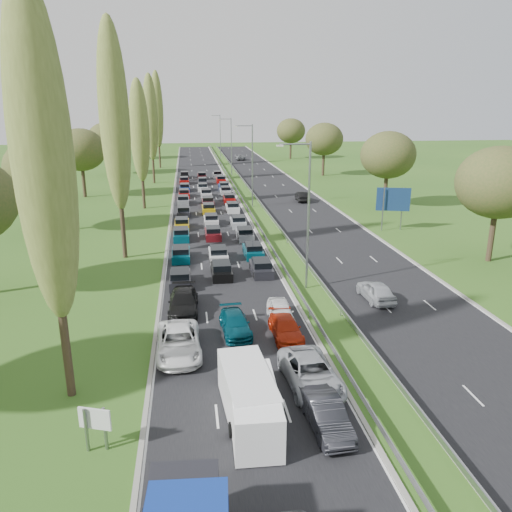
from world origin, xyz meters
TOP-DOWN VIEW (x-y plane):
  - ground at (4.50, 80.00)m, footprint 260.00×260.00m
  - near_carriageway at (-2.25, 82.50)m, footprint 10.50×215.00m
  - far_carriageway at (11.25, 82.50)m, footprint 10.50×215.00m
  - central_reservation at (4.50, 82.50)m, footprint 2.36×215.00m
  - lamp_columns at (4.50, 78.00)m, footprint 0.18×140.18m
  - poplar_row at (-11.50, 68.17)m, footprint 2.80×127.80m
  - woodland_left at (-22.00, 62.63)m, footprint 8.00×166.00m
  - woodland_right at (24.00, 66.67)m, footprint 8.00×153.00m
  - traffic_queue_fill at (-2.25, 77.36)m, footprint 9.14×69.33m
  - near_car_2 at (-5.91, 32.75)m, footprint 2.82×5.79m
  - near_car_3 at (-5.64, 39.25)m, footprint 2.26×5.33m
  - near_car_7 at (-2.20, 35.24)m, footprint 2.09×4.58m
  - near_car_9 at (1.05, 24.39)m, footprint 1.79×4.49m
  - near_car_10 at (1.22, 28.07)m, footprint 2.97×5.79m
  - near_car_11 at (1.01, 34.12)m, footprint 1.90×4.50m
  - near_car_12 at (1.14, 36.62)m, footprint 1.88×4.33m
  - far_car_0 at (9.26, 39.61)m, footprint 2.02×4.62m
  - far_car_1 at (12.82, 81.29)m, footprint 1.86×4.70m
  - far_car_2 at (9.63, 143.88)m, footprint 2.44×5.23m
  - white_van_front at (-2.47, 26.35)m, footprint 2.19×5.60m
  - white_van_rear at (-2.32, 25.03)m, footprint 2.14×5.46m
  - info_sign at (-9.40, 24.25)m, footprint 1.45×0.59m
  - direction_sign at (19.40, 61.22)m, footprint 3.89×1.13m

SIDE VIEW (x-z plane):
  - ground at x=4.50m, z-range 0.00..0.00m
  - near_carriageway at x=-2.25m, z-range -0.02..0.02m
  - far_carriageway at x=11.25m, z-range -0.02..0.02m
  - traffic_queue_fill at x=-2.25m, z-range 0.04..0.84m
  - central_reservation at x=4.50m, z-range 0.39..0.71m
  - near_car_11 at x=1.01m, z-range 0.02..1.32m
  - near_car_7 at x=-2.20m, z-range 0.02..1.32m
  - far_car_2 at x=9.63m, z-range 0.02..1.47m
  - near_car_12 at x=1.14m, z-range 0.02..1.47m
  - near_car_9 at x=1.05m, z-range 0.02..1.47m
  - far_car_1 at x=12.82m, z-range 0.02..1.54m
  - near_car_3 at x=-5.64m, z-range 0.02..1.55m
  - far_car_0 at x=9.26m, z-range 0.02..1.57m
  - near_car_10 at x=1.22m, z-range 0.02..1.58m
  - near_car_2 at x=-5.91m, z-range 0.02..1.61m
  - white_van_rear at x=-2.32m, z-range 0.03..2.22m
  - white_van_front at x=-2.47m, z-range 0.03..2.28m
  - info_sign at x=-9.40m, z-range 0.32..2.42m
  - direction_sign at x=19.40m, z-range 0.97..6.17m
  - lamp_columns at x=4.50m, z-range 0.00..12.00m
  - woodland_right at x=24.00m, z-range 2.13..13.23m
  - woodland_left at x=-22.00m, z-range 2.13..13.23m
  - poplar_row at x=-11.50m, z-range 1.17..23.61m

